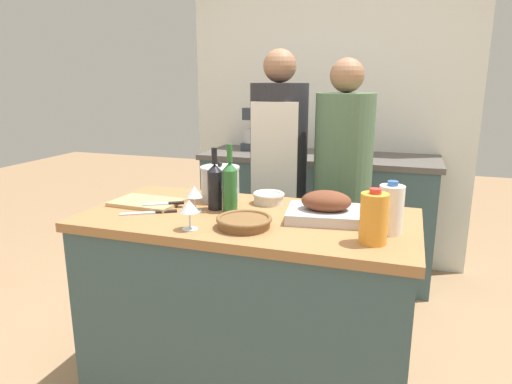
# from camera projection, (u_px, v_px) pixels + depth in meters

# --- Properties ---
(kitchen_island) EXTENTS (1.45, 0.71, 0.92)m
(kitchen_island) POSITION_uv_depth(u_px,v_px,m) (249.00, 310.00, 2.10)
(kitchen_island) COLOR #3D565B
(kitchen_island) RESTS_ON ground_plane
(back_counter) EXTENTS (1.77, 0.60, 0.94)m
(back_counter) POSITION_uv_depth(u_px,v_px,m) (317.00, 214.00, 3.57)
(back_counter) COLOR #3D565B
(back_counter) RESTS_ON ground_plane
(back_wall) EXTENTS (2.27, 0.10, 2.55)m
(back_wall) POSITION_uv_depth(u_px,v_px,m) (328.00, 107.00, 3.70)
(back_wall) COLOR silver
(back_wall) RESTS_ON ground_plane
(roasting_pan) EXTENTS (0.35, 0.29, 0.13)m
(roasting_pan) POSITION_uv_depth(u_px,v_px,m) (326.00, 209.00, 1.92)
(roasting_pan) COLOR #BCBCC1
(roasting_pan) RESTS_ON kitchen_island
(wicker_basket) EXTENTS (0.23, 0.23, 0.04)m
(wicker_basket) POSITION_uv_depth(u_px,v_px,m) (244.00, 222.00, 1.83)
(wicker_basket) COLOR brown
(wicker_basket) RESTS_ON kitchen_island
(cutting_board) EXTENTS (0.33, 0.22, 0.02)m
(cutting_board) POSITION_uv_depth(u_px,v_px,m) (147.00, 203.00, 2.16)
(cutting_board) COLOR tan
(cutting_board) RESTS_ON kitchen_island
(stock_pot) EXTENTS (0.19, 0.19, 0.19)m
(stock_pot) POSITION_uv_depth(u_px,v_px,m) (220.00, 183.00, 2.23)
(stock_pot) COLOR #B7B7BC
(stock_pot) RESTS_ON kitchen_island
(mixing_bowl) EXTENTS (0.15, 0.15, 0.05)m
(mixing_bowl) POSITION_uv_depth(u_px,v_px,m) (269.00, 197.00, 2.18)
(mixing_bowl) COLOR beige
(mixing_bowl) RESTS_ON kitchen_island
(juice_jug) EXTENTS (0.10, 0.10, 0.20)m
(juice_jug) POSITION_uv_depth(u_px,v_px,m) (374.00, 218.00, 1.64)
(juice_jug) COLOR orange
(juice_jug) RESTS_ON kitchen_island
(milk_jug) EXTENTS (0.10, 0.10, 0.21)m
(milk_jug) POSITION_uv_depth(u_px,v_px,m) (391.00, 209.00, 1.74)
(milk_jug) COLOR white
(milk_jug) RESTS_ON kitchen_island
(wine_bottle_green) EXTENTS (0.07, 0.07, 0.28)m
(wine_bottle_green) POSITION_uv_depth(u_px,v_px,m) (215.00, 185.00, 2.06)
(wine_bottle_green) COLOR black
(wine_bottle_green) RESTS_ON kitchen_island
(wine_bottle_dark) EXTENTS (0.06, 0.06, 0.31)m
(wine_bottle_dark) POSITION_uv_depth(u_px,v_px,m) (230.00, 185.00, 2.02)
(wine_bottle_dark) COLOR #28662D
(wine_bottle_dark) RESTS_ON kitchen_island
(wine_glass_left) EXTENTS (0.08, 0.08, 0.12)m
(wine_glass_left) POSITION_uv_depth(u_px,v_px,m) (189.00, 207.00, 1.79)
(wine_glass_left) COLOR silver
(wine_glass_left) RESTS_ON kitchen_island
(wine_glass_right) EXTENTS (0.08, 0.08, 0.12)m
(wine_glass_right) POSITION_uv_depth(u_px,v_px,m) (195.00, 193.00, 2.04)
(wine_glass_right) COLOR silver
(wine_glass_right) RESTS_ON kitchen_island
(knife_chef) EXTENTS (0.23, 0.15, 0.01)m
(knife_chef) POSITION_uv_depth(u_px,v_px,m) (151.00, 213.00, 2.02)
(knife_chef) COLOR #B7B7BC
(knife_chef) RESTS_ON kitchen_island
(knife_paring) EXTENTS (0.18, 0.12, 0.01)m
(knife_paring) POSITION_uv_depth(u_px,v_px,m) (165.00, 204.00, 2.10)
(knife_paring) COLOR #B7B7BC
(knife_paring) RESTS_ON cutting_board
(stand_mixer) EXTENTS (0.18, 0.14, 0.34)m
(stand_mixer) POSITION_uv_depth(u_px,v_px,m) (254.00, 133.00, 3.64)
(stand_mixer) COLOR #333842
(stand_mixer) RESTS_ON back_counter
(condiment_bottle_tall) EXTENTS (0.07, 0.07, 0.17)m
(condiment_bottle_tall) POSITION_uv_depth(u_px,v_px,m) (365.00, 146.00, 3.41)
(condiment_bottle_tall) COLOR maroon
(condiment_bottle_tall) RESTS_ON back_counter
(condiment_bottle_short) EXTENTS (0.06, 0.06, 0.13)m
(condiment_bottle_short) POSITION_uv_depth(u_px,v_px,m) (297.00, 143.00, 3.64)
(condiment_bottle_short) COLOR #332D28
(condiment_bottle_short) RESTS_ON back_counter
(person_cook_aproned) EXTENTS (0.35, 0.36, 1.67)m
(person_cook_aproned) POSITION_uv_depth(u_px,v_px,m) (278.00, 175.00, 2.80)
(person_cook_aproned) COLOR beige
(person_cook_aproned) RESTS_ON ground_plane
(person_cook_guest) EXTENTS (0.33, 0.33, 1.61)m
(person_cook_guest) POSITION_uv_depth(u_px,v_px,m) (342.00, 187.00, 2.63)
(person_cook_guest) COLOR beige
(person_cook_guest) RESTS_ON ground_plane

